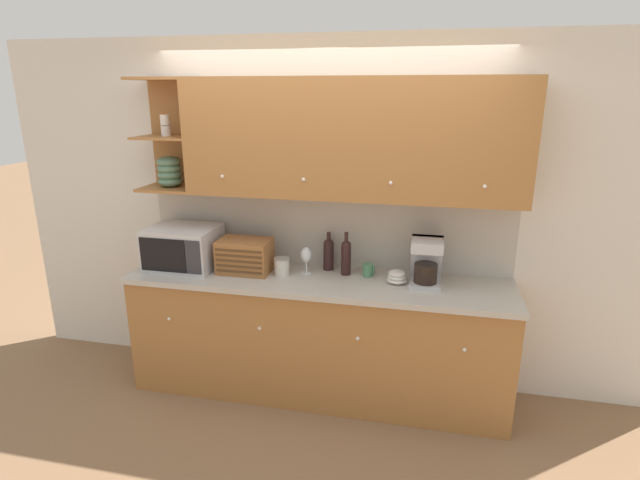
% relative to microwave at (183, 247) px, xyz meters
% --- Properties ---
extents(ground_plane, '(24.00, 24.00, 0.00)m').
position_rel_microwave_xyz_m(ground_plane, '(1.04, 0.28, -1.08)').
color(ground_plane, '#896647').
extents(wall_back, '(5.15, 0.06, 2.60)m').
position_rel_microwave_xyz_m(wall_back, '(1.04, 0.31, 0.22)').
color(wall_back, silver).
rests_on(wall_back, ground_plane).
extents(counter_unit, '(2.77, 0.62, 0.93)m').
position_rel_microwave_xyz_m(counter_unit, '(1.04, -0.02, -0.62)').
color(counter_unit, '#A36B38').
rests_on(counter_unit, ground_plane).
extents(backsplash_panel, '(2.75, 0.01, 0.58)m').
position_rel_microwave_xyz_m(backsplash_panel, '(1.04, 0.28, 0.13)').
color(backsplash_panel, '#B7B2A8').
rests_on(backsplash_panel, counter_unit).
extents(upper_cabinets, '(2.75, 0.37, 0.81)m').
position_rel_microwave_xyz_m(upper_cabinets, '(1.20, 0.11, 0.82)').
color(upper_cabinets, '#A36B38').
rests_on(upper_cabinets, backsplash_panel).
extents(microwave, '(0.51, 0.42, 0.31)m').
position_rel_microwave_xyz_m(microwave, '(0.00, 0.00, 0.00)').
color(microwave, silver).
rests_on(microwave, counter_unit).
extents(bread_box, '(0.38, 0.26, 0.25)m').
position_rel_microwave_xyz_m(bread_box, '(0.49, -0.00, -0.03)').
color(bread_box, '#996033').
rests_on(bread_box, counter_unit).
extents(storage_canister, '(0.11, 0.11, 0.13)m').
position_rel_microwave_xyz_m(storage_canister, '(0.78, -0.00, -0.09)').
color(storage_canister, silver).
rests_on(storage_canister, counter_unit).
extents(wine_glass, '(0.08, 0.08, 0.20)m').
position_rel_microwave_xyz_m(wine_glass, '(0.94, 0.07, -0.02)').
color(wine_glass, silver).
rests_on(wine_glass, counter_unit).
extents(wine_bottle, '(0.08, 0.08, 0.29)m').
position_rel_microwave_xyz_m(wine_bottle, '(1.09, 0.18, -0.02)').
color(wine_bottle, black).
rests_on(wine_bottle, counter_unit).
extents(second_wine_bottle, '(0.07, 0.07, 0.32)m').
position_rel_microwave_xyz_m(second_wine_bottle, '(1.23, 0.11, -0.01)').
color(second_wine_bottle, black).
rests_on(second_wine_bottle, counter_unit).
extents(mug, '(0.09, 0.08, 0.09)m').
position_rel_microwave_xyz_m(mug, '(1.40, 0.10, -0.11)').
color(mug, '#4C845B').
rests_on(mug, counter_unit).
extents(bowl_stack_on_counter, '(0.14, 0.14, 0.09)m').
position_rel_microwave_xyz_m(bowl_stack_on_counter, '(1.61, 0.01, -0.11)').
color(bowl_stack_on_counter, silver).
rests_on(bowl_stack_on_counter, counter_unit).
extents(coffee_maker, '(0.21, 0.24, 0.33)m').
position_rel_microwave_xyz_m(coffee_maker, '(1.80, 0.04, 0.01)').
color(coffee_maker, '#B7B7BC').
rests_on(coffee_maker, counter_unit).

